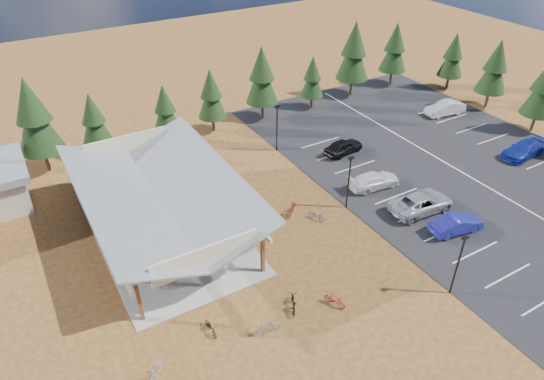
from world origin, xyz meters
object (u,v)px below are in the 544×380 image
object	(u,v)px
bike_5	(189,247)
bike_13	(267,328)
bike_2	(116,223)
car_9	(445,108)
bike_3	(121,192)
bike_11	(335,300)
trash_bin_1	(232,217)
car_3	(374,180)
bike_6	(194,202)
bike_14	(316,215)
bike_0	(167,279)
bike_16	(276,219)
bike_9	(156,372)
bike_pavilion	(159,192)
bike_7	(148,184)
bike_15	(292,209)
lamp_post_0	(459,261)
lamp_post_1	(349,179)
bike_4	(222,251)
car_4	(343,147)
car_7	(524,149)
bike_8	(211,327)
lamp_post_2	(277,125)
car_1	(456,224)
trash_bin_0	(235,228)
car_2	(421,203)
bike_12	(293,303)
bike_1	(159,263)

from	to	relation	value
bike_5	bike_13	bearing A→B (deg)	-169.99
bike_2	car_9	bearing A→B (deg)	-98.09
bike_3	bike_11	xyz separation A→B (m)	(8.97, -20.39, -0.14)
bike_5	trash_bin_1	bearing A→B (deg)	-64.57
car_3	bike_6	bearing A→B (deg)	76.53
trash_bin_1	car_3	world-z (taller)	car_3
bike_11	bike_14	distance (m)	9.76
bike_0	bike_16	size ratio (longest dim) A/B	0.92
bike_9	bike_14	size ratio (longest dim) A/B	1.01
bike_pavilion	bike_7	size ratio (longest dim) A/B	10.72
bike_15	lamp_post_0	bearing A→B (deg)	153.35
lamp_post_1	bike_13	world-z (taller)	lamp_post_1
car_9	bike_15	bearing A→B (deg)	-66.21
bike_4	car_3	distance (m)	16.57
lamp_post_1	car_4	distance (m)	9.98
trash_bin_1	car_7	xyz separation A→B (m)	(31.02, -5.35, 0.38)
bike_3	bike_8	distance (m)	18.21
bike_6	bike_7	bearing A→B (deg)	35.26
car_9	lamp_post_2	bearing A→B (deg)	-89.34
lamp_post_0	car_3	distance (m)	14.07
lamp_post_1	bike_13	xyz separation A→B (m)	(-13.01, -8.56, -2.43)
bike_3	car_1	size ratio (longest dim) A/B	0.39
bike_pavilion	bike_2	xyz separation A→B (m)	(-3.40, 2.21, -3.23)
trash_bin_0	car_2	distance (m)	16.30
bike_7	bike_4	bearing A→B (deg)	-179.28
car_2	bike_12	bearing A→B (deg)	106.49
bike_2	car_7	xyz separation A→B (m)	(39.81, -9.25, 0.24)
trash_bin_0	bike_6	xyz separation A→B (m)	(-1.58, 4.98, 0.10)
car_2	lamp_post_1	bearing A→B (deg)	57.51
bike_6	car_4	distance (m)	17.34
lamp_post_1	car_9	xyz separation A→B (m)	(22.08, 9.31, -2.11)
car_7	car_9	bearing A→B (deg)	171.67
trash_bin_0	bike_5	size ratio (longest dim) A/B	0.55
bike_8	bike_11	bearing A→B (deg)	-16.20
bike_pavilion	bike_1	world-z (taller)	bike_pavilion
bike_0	car_3	distance (m)	21.38
bike_12	bike_13	size ratio (longest dim) A/B	1.03
bike_3	bike_4	world-z (taller)	bike_3
bike_1	car_4	distance (m)	23.71
bike_9	car_7	xyz separation A→B (m)	(41.69, 6.02, 0.34)
bike_9	bike_12	world-z (taller)	bike_9
car_2	car_7	world-z (taller)	car_2
lamp_post_1	bike_1	distance (m)	17.11
trash_bin_0	bike_15	size ratio (longest dim) A/B	0.51
bike_6	car_3	world-z (taller)	car_3
bike_0	bike_4	world-z (taller)	bike_0
car_2	bike_6	bearing A→B (deg)	60.64
bike_5	bike_11	size ratio (longest dim) A/B	1.00
car_3	car_7	distance (m)	17.51
bike_12	bike_4	bearing A→B (deg)	-46.76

